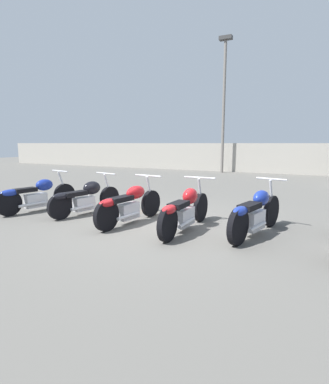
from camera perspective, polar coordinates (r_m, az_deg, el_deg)
The scene contains 9 objects.
ground_plane at distance 6.33m, azimuth -1.14°, elevation -6.19°, with size 60.00×60.00×0.00m, color #5B5954.
fence_back at distance 17.94m, azimuth 17.36°, elevation 6.17°, with size 40.00×0.04×1.68m.
light_pole_left at distance 17.86m, azimuth 11.28°, elevation 17.82°, with size 0.70×0.35×7.42m.
motorcycle_slot_0 at distance 8.13m, azimuth -23.23°, elevation -0.57°, with size 0.76×2.07×0.98m.
motorcycle_slot_1 at distance 7.40m, azimuth -14.93°, elevation -1.03°, with size 0.76×2.00×0.95m.
motorcycle_slot_2 at distance 6.35m, azimuth -6.74°, elevation -2.36°, with size 0.71×2.05×0.98m.
motorcycle_slot_3 at distance 5.80m, azimuth 3.96°, elevation -3.45°, with size 0.69×2.19×0.99m.
motorcycle_slot_4 at distance 5.75m, azimuth 16.98°, elevation -3.85°, with size 0.76×2.11×1.00m.
traffic_cone_near at distance 7.47m, azimuth -2.84°, elevation -1.83°, with size 0.34×0.34×0.50m.
Camera 1 is at (2.82, -5.41, 1.69)m, focal length 28.00 mm.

